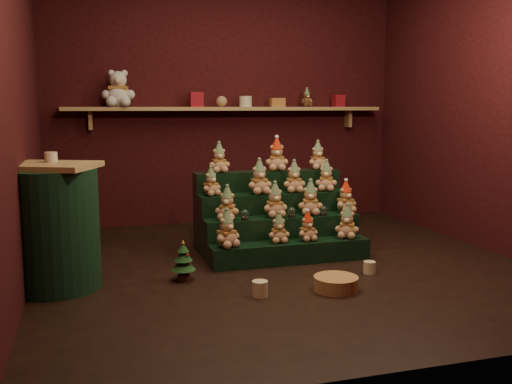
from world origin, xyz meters
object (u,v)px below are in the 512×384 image
object	(u,v)px
wicker_basket	(336,283)
snow_globe_c	(324,211)
riser_tier_front	(291,252)
mug_left	(260,289)
mug_right	(370,267)
white_bear	(118,84)
side_table	(54,227)
snow_globe_a	(245,215)
brown_bear	(307,98)
snow_globe_b	(292,212)
mini_christmas_tree	(183,261)

from	to	relation	value
wicker_basket	snow_globe_c	bearing A→B (deg)	71.88
riser_tier_front	mug_left	world-z (taller)	riser_tier_front
mug_right	white_bear	bearing A→B (deg)	128.37
snow_globe_c	mug_left	bearing A→B (deg)	-133.55
side_table	wicker_basket	bearing A→B (deg)	6.08
snow_globe_a	side_table	xyz separation A→B (m)	(-1.53, -0.32, 0.05)
snow_globe_a	snow_globe_c	distance (m)	0.73
white_bear	mug_left	bearing A→B (deg)	-66.06
side_table	brown_bear	size ratio (longest dim) A/B	4.38
riser_tier_front	mug_left	bearing A→B (deg)	-123.57
riser_tier_front	snow_globe_c	xyz separation A→B (m)	(0.37, 0.16, 0.31)
snow_globe_b	mug_right	bearing A→B (deg)	-56.47
snow_globe_b	wicker_basket	size ratio (longest dim) A/B	0.27
snow_globe_b	mini_christmas_tree	distance (m)	1.13
snow_globe_a	brown_bear	xyz separation A→B (m)	(1.19, 1.61, 1.02)
riser_tier_front	mug_right	bearing A→B (deg)	-44.49
mini_christmas_tree	mug_right	world-z (taller)	mini_christmas_tree
wicker_basket	brown_bear	size ratio (longest dim) A/B	1.54
mug_right	brown_bear	bearing A→B (deg)	81.46
riser_tier_front	mug_right	xyz separation A→B (m)	(0.50, -0.49, -0.04)
riser_tier_front	mini_christmas_tree	xyz separation A→B (m)	(-0.96, -0.24, 0.07)
snow_globe_c	side_table	distance (m)	2.29
mug_right	snow_globe_c	bearing A→B (deg)	100.71
side_table	mini_christmas_tree	bearing A→B (deg)	18.94
snow_globe_c	mug_right	bearing A→B (deg)	-79.29
snow_globe_c	mini_christmas_tree	xyz separation A→B (m)	(-1.34, -0.40, -0.25)
snow_globe_b	snow_globe_c	xyz separation A→B (m)	(0.31, -0.00, -0.00)
brown_bear	riser_tier_front	bearing A→B (deg)	-121.79
snow_globe_c	mug_left	size ratio (longest dim) A/B	0.76
mug_left	mug_right	distance (m)	1.04
snow_globe_b	mug_left	xyz separation A→B (m)	(-0.58, -0.93, -0.35)
snow_globe_c	mug_left	world-z (taller)	snow_globe_c
mini_christmas_tree	brown_bear	distance (m)	2.98
snow_globe_c	mini_christmas_tree	world-z (taller)	snow_globe_c
riser_tier_front	brown_bear	distance (m)	2.37
wicker_basket	riser_tier_front	bearing A→B (deg)	94.30
riser_tier_front	mug_left	distance (m)	0.92
riser_tier_front	wicker_basket	distance (m)	0.80
snow_globe_a	wicker_basket	world-z (taller)	snow_globe_a
snow_globe_c	brown_bear	distance (m)	1.96
snow_globe_c	brown_bear	size ratio (longest dim) A/B	0.40
snow_globe_b	brown_bear	size ratio (longest dim) A/B	0.42
snow_globe_a	wicker_basket	bearing A→B (deg)	-66.24
mini_christmas_tree	brown_bear	bearing A→B (deg)	48.20
brown_bear	side_table	bearing A→B (deg)	-151.29
side_table	riser_tier_front	bearing A→B (deg)	28.99
riser_tier_front	snow_globe_a	bearing A→B (deg)	156.11
snow_globe_c	wicker_basket	size ratio (longest dim) A/B	0.26
side_table	white_bear	xyz separation A→B (m)	(0.60, 1.92, 1.10)
snow_globe_c	side_table	bearing A→B (deg)	-172.01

